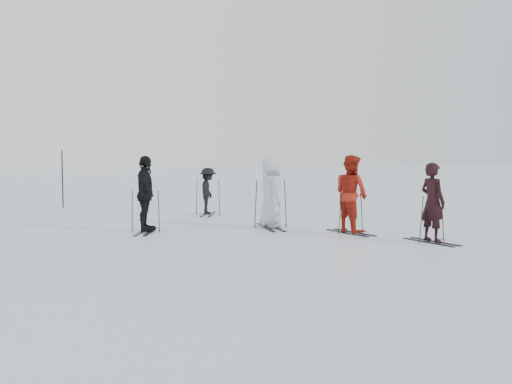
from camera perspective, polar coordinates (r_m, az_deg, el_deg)
ground at (r=14.48m, az=1.51°, el=-4.21°), size 120.00×120.00×0.00m
skier_near_dark at (r=13.63m, az=17.23°, el=-1.08°), size 0.52×0.71×1.80m
skier_red at (r=14.71m, az=9.49°, el=-0.28°), size 0.89×1.06×1.97m
skier_grey at (r=15.55m, az=1.48°, el=-0.06°), size 0.77×1.03×1.93m
skier_uphill_left at (r=14.93m, az=-11.01°, el=-0.27°), size 0.88×1.24×1.95m
skier_uphill_far at (r=18.93m, az=-4.83°, el=0.05°), size 0.93×1.14×1.53m
skis_near_dark at (r=13.66m, az=17.20°, el=-2.51°), size 1.63×1.01×1.12m
skis_red at (r=14.74m, az=9.47°, el=-1.81°), size 1.73×1.11×1.18m
skis_grey at (r=15.57m, az=1.48°, el=-1.10°), size 2.01×1.29×1.36m
skis_uphill_left at (r=14.96m, az=-10.99°, el=-1.85°), size 1.74×1.35×1.12m
skis_uphill_far at (r=18.94m, az=-4.83°, el=-0.42°), size 1.89×1.50×1.22m
piste_marker at (r=22.41m, az=-18.79°, el=1.23°), size 0.05×0.05×2.14m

